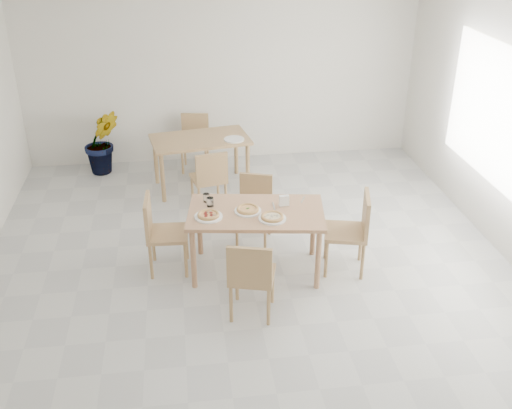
{
  "coord_description": "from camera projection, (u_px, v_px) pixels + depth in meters",
  "views": [
    {
      "loc": [
        -0.68,
        -5.47,
        3.76
      ],
      "look_at": [
        0.08,
        0.16,
        0.83
      ],
      "focal_mm": 42.0,
      "sensor_mm": 36.0,
      "label": 1
    }
  ],
  "objects": [
    {
      "name": "main_table",
      "position": [
        256.0,
        218.0,
        6.47
      ],
      "size": [
        1.56,
        1.03,
        0.75
      ],
      "rotation": [
        0.0,
        0.0,
        -0.15
      ],
      "color": "tan",
      "rests_on": "ground"
    },
    {
      "name": "plate_empty",
      "position": [
        234.0,
        139.0,
        8.3
      ],
      "size": [
        0.28,
        0.28,
        0.02
      ],
      "primitive_type": "cylinder",
      "color": "white",
      "rests_on": "second_table"
    },
    {
      "name": "tumbler_a",
      "position": [
        206.0,
        198.0,
        6.6
      ],
      "size": [
        0.07,
        0.07,
        0.09
      ],
      "primitive_type": "cylinder",
      "color": "white",
      "rests_on": "main_table"
    },
    {
      "name": "chair_east",
      "position": [
        354.0,
        227.0,
        6.54
      ],
      "size": [
        0.55,
        0.55,
        0.93
      ],
      "rotation": [
        0.0,
        0.0,
        -1.81
      ],
      "color": "tan",
      "rests_on": "ground"
    },
    {
      "name": "pizza_margherita",
      "position": [
        248.0,
        209.0,
        6.4
      ],
      "size": [
        0.25,
        0.25,
        0.03
      ],
      "rotation": [
        0.0,
        0.0,
        0.05
      ],
      "color": "#EDC76F",
      "rests_on": "plate_margherita"
    },
    {
      "name": "plate_margherita",
      "position": [
        248.0,
        211.0,
        6.41
      ],
      "size": [
        0.29,
        0.29,
        0.02
      ],
      "primitive_type": "cylinder",
      "color": "white",
      "rests_on": "main_table"
    },
    {
      "name": "chair_back_s",
      "position": [
        210.0,
        176.0,
        7.83
      ],
      "size": [
        0.5,
        0.5,
        0.86
      ],
      "rotation": [
        0.0,
        0.0,
        3.36
      ],
      "color": "tan",
      "rests_on": "ground"
    },
    {
      "name": "plate_pepperoni",
      "position": [
        209.0,
        217.0,
        6.29
      ],
      "size": [
        0.3,
        0.3,
        0.02
      ],
      "primitive_type": "cylinder",
      "color": "white",
      "rests_on": "main_table"
    },
    {
      "name": "fork_b",
      "position": [
        303.0,
        200.0,
        6.66
      ],
      "size": [
        0.08,
        0.16,
        0.01
      ],
      "primitive_type": "cube",
      "rotation": [
        0.0,
        0.0,
        -0.44
      ],
      "color": "silver",
      "rests_on": "main_table"
    },
    {
      "name": "fork_a",
      "position": [
        274.0,
        206.0,
        6.52
      ],
      "size": [
        0.02,
        0.19,
        0.01
      ],
      "primitive_type": "cube",
      "rotation": [
        0.0,
        0.0,
        -0.03
      ],
      "color": "silver",
      "rests_on": "main_table"
    },
    {
      "name": "plate_mushroom",
      "position": [
        272.0,
        218.0,
        6.26
      ],
      "size": [
        0.29,
        0.29,
        0.02
      ],
      "primitive_type": "cylinder",
      "color": "white",
      "rests_on": "main_table"
    },
    {
      "name": "pizza_pepperoni",
      "position": [
        208.0,
        215.0,
        6.28
      ],
      "size": [
        0.29,
        0.29,
        0.03
      ],
      "rotation": [
        0.0,
        0.0,
        -0.27
      ],
      "color": "#EDC76F",
      "rests_on": "plate_pepperoni"
    },
    {
      "name": "napkin_holder",
      "position": [
        284.0,
        201.0,
        6.5
      ],
      "size": [
        0.12,
        0.07,
        0.13
      ],
      "rotation": [
        0.0,
        0.0,
        0.08
      ],
      "color": "silver",
      "rests_on": "main_table"
    },
    {
      "name": "tumbler_b",
      "position": [
        210.0,
        202.0,
        6.51
      ],
      "size": [
        0.08,
        0.08,
        0.1
      ],
      "primitive_type": "cylinder",
      "color": "white",
      "rests_on": "main_table"
    },
    {
      "name": "chair_north",
      "position": [
        255.0,
        203.0,
        7.21
      ],
      "size": [
        0.5,
        0.5,
        0.81
      ],
      "rotation": [
        0.0,
        0.0,
        -0.31
      ],
      "color": "tan",
      "rests_on": "ground"
    },
    {
      "name": "chair_back_n",
      "position": [
        195.0,
        138.0,
        9.11
      ],
      "size": [
        0.46,
        0.46,
        0.84
      ],
      "rotation": [
        0.0,
        0.0,
        -0.13
      ],
      "color": "tan",
      "rests_on": "ground"
    },
    {
      "name": "chair_south",
      "position": [
        251.0,
        274.0,
        5.78
      ],
      "size": [
        0.53,
        0.53,
        0.87
      ],
      "rotation": [
        0.0,
        0.0,
        2.88
      ],
      "color": "tan",
      "rests_on": "ground"
    },
    {
      "name": "pizza_mushroom",
      "position": [
        272.0,
        217.0,
        6.25
      ],
      "size": [
        0.26,
        0.26,
        0.03
      ],
      "rotation": [
        0.0,
        0.0,
        0.1
      ],
      "color": "#EDC76F",
      "rests_on": "plate_mushroom"
    },
    {
      "name": "second_table",
      "position": [
        200.0,
        144.0,
        8.41
      ],
      "size": [
        1.45,
        0.97,
        0.75
      ],
      "rotation": [
        0.0,
        0.0,
        0.16
      ],
      "color": "tan",
      "rests_on": "ground"
    },
    {
      "name": "chair_west",
      "position": [
        160.0,
        229.0,
        6.55
      ],
      "size": [
        0.46,
        0.46,
        0.89
      ],
      "rotation": [
        0.0,
        0.0,
        1.52
      ],
      "color": "tan",
      "rests_on": "ground"
    },
    {
      "name": "potted_plant",
      "position": [
        102.0,
        142.0,
        8.95
      ],
      "size": [
        0.63,
        0.56,
        0.98
      ],
      "primitive_type": "imported",
      "rotation": [
        0.0,
        0.0,
        0.26
      ],
      "color": "#336E21",
      "rests_on": "ground"
    }
  ]
}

